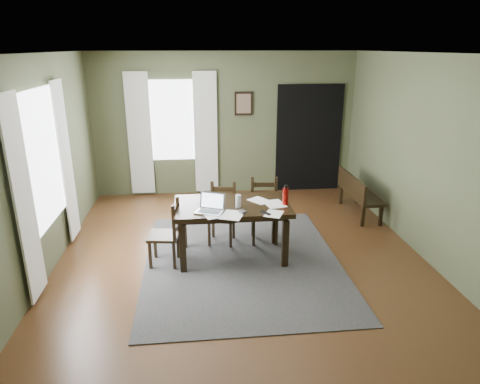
{
  "coord_description": "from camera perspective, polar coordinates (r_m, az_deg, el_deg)",
  "views": [
    {
      "loc": [
        -0.58,
        -5.16,
        2.77
      ],
      "look_at": [
        0.0,
        0.3,
        0.9
      ],
      "focal_mm": 32.0,
      "sensor_mm": 36.0,
      "label": 1
    }
  ],
  "objects": [
    {
      "name": "ground",
      "position": [
        5.89,
        0.31,
        -9.31
      ],
      "size": [
        5.0,
        6.0,
        0.01
      ],
      "color": "#492C16"
    },
    {
      "name": "room_shell",
      "position": [
        5.28,
        0.35,
        8.25
      ],
      "size": [
        5.02,
        6.02,
        2.71
      ],
      "color": "#4A5135",
      "rests_on": "ground"
    },
    {
      "name": "rug",
      "position": [
        5.88,
        0.31,
        -9.22
      ],
      "size": [
        2.6,
        3.2,
        0.01
      ],
      "color": "#363636",
      "rests_on": "ground"
    },
    {
      "name": "dining_table",
      "position": [
        5.74,
        -1.08,
        -2.51
      ],
      "size": [
        1.54,
        0.93,
        0.77
      ],
      "rotation": [
        0.0,
        0.0,
        0.01
      ],
      "color": "black",
      "rests_on": "rug"
    },
    {
      "name": "chair_end",
      "position": [
        5.73,
        -9.69,
        -5.52
      ],
      "size": [
        0.44,
        0.43,
        0.89
      ],
      "rotation": [
        0.0,
        0.0,
        -1.7
      ],
      "color": "black",
      "rests_on": "rug"
    },
    {
      "name": "chair_back_left",
      "position": [
        6.3,
        -2.4,
        -2.96
      ],
      "size": [
        0.46,
        0.47,
        0.88
      ],
      "rotation": [
        0.0,
        0.0,
        -0.23
      ],
      "color": "black",
      "rests_on": "rug"
    },
    {
      "name": "chair_back_right",
      "position": [
        6.35,
        3.26,
        -2.56
      ],
      "size": [
        0.44,
        0.45,
        0.93
      ],
      "rotation": [
        0.0,
        0.0,
        -0.09
      ],
      "color": "black",
      "rests_on": "rug"
    },
    {
      "name": "bench",
      "position": [
        7.6,
        15.37,
        0.11
      ],
      "size": [
        0.4,
        1.24,
        0.7
      ],
      "rotation": [
        0.0,
        0.0,
        1.57
      ],
      "color": "black",
      "rests_on": "ground"
    },
    {
      "name": "laptop",
      "position": [
        5.47,
        -3.92,
        -1.96
      ],
      "size": [
        0.41,
        0.37,
        0.23
      ],
      "rotation": [
        0.0,
        0.0,
        -0.39
      ],
      "color": "#B7B7BC",
      "rests_on": "dining_table"
    },
    {
      "name": "computer_mouse",
      "position": [
        5.4,
        0.31,
        -2.66
      ],
      "size": [
        0.1,
        0.12,
        0.03
      ],
      "primitive_type": "cube",
      "rotation": [
        0.0,
        0.0,
        0.43
      ],
      "color": "#3F3F42",
      "rests_on": "dining_table"
    },
    {
      "name": "tv_remote",
      "position": [
        5.4,
        3.44,
        -2.79
      ],
      "size": [
        0.12,
        0.16,
        0.02
      ],
      "primitive_type": "cube",
      "rotation": [
        0.0,
        0.0,
        0.56
      ],
      "color": "black",
      "rests_on": "dining_table"
    },
    {
      "name": "drinking_glass",
      "position": [
        5.58,
        -0.23,
        -1.2
      ],
      "size": [
        0.09,
        0.09,
        0.16
      ],
      "primitive_type": "cylinder",
      "rotation": [
        0.0,
        0.0,
        -0.3
      ],
      "color": "silver",
      "rests_on": "dining_table"
    },
    {
      "name": "water_bottle",
      "position": [
        5.68,
        6.09,
        -0.5
      ],
      "size": [
        0.1,
        0.1,
        0.27
      ],
      "rotation": [
        0.0,
        0.0,
        -0.38
      ],
      "color": "#96100B",
      "rests_on": "dining_table"
    },
    {
      "name": "paper_a",
      "position": [
        5.36,
        -3.68,
        -3.06
      ],
      "size": [
        0.28,
        0.32,
        0.0
      ],
      "primitive_type": "cube",
      "rotation": [
        0.0,
        0.0,
        0.32
      ],
      "color": "white",
      "rests_on": "dining_table"
    },
    {
      "name": "paper_b",
      "position": [
        5.4,
        4.53,
        -2.91
      ],
      "size": [
        0.3,
        0.33,
        0.0
      ],
      "primitive_type": "cube",
      "rotation": [
        0.0,
        0.0,
        -0.43
      ],
      "color": "white",
      "rests_on": "dining_table"
    },
    {
      "name": "paper_c",
      "position": [
        5.84,
        2.6,
        -1.13
      ],
      "size": [
        0.35,
        0.36,
        0.0
      ],
      "primitive_type": "cube",
      "rotation": [
        0.0,
        0.0,
        0.64
      ],
      "color": "white",
      "rests_on": "dining_table"
    },
    {
      "name": "paper_d",
      "position": [
        5.73,
        4.63,
        -1.59
      ],
      "size": [
        0.31,
        0.37,
        0.0
      ],
      "primitive_type": "cube",
      "rotation": [
        0.0,
        0.0,
        0.22
      ],
      "color": "white",
      "rests_on": "dining_table"
    },
    {
      "name": "paper_e",
      "position": [
        5.34,
        -1.02,
        -3.1
      ],
      "size": [
        0.36,
        0.4,
        0.0
      ],
      "primitive_type": "cube",
      "rotation": [
        0.0,
        0.0,
        -0.37
      ],
      "color": "white",
      "rests_on": "dining_table"
    },
    {
      "name": "window_left",
      "position": [
        5.84,
        -24.84,
        3.97
      ],
      "size": [
        0.01,
        1.3,
        1.7
      ],
      "color": "white",
      "rests_on": "ground"
    },
    {
      "name": "window_back",
      "position": [
        8.25,
        -9.02,
        9.38
      ],
      "size": [
        1.0,
        0.01,
        1.5
      ],
      "color": "white",
      "rests_on": "ground"
    },
    {
      "name": "curtain_left_near",
      "position": [
        5.15,
        -26.88,
        -1.05
      ],
      "size": [
        0.03,
        0.48,
        2.3
      ],
      "color": "silver",
      "rests_on": "ground"
    },
    {
      "name": "curtain_left_far",
      "position": [
        6.64,
        -22.17,
        3.73
      ],
      "size": [
        0.03,
        0.48,
        2.3
      ],
      "color": "silver",
      "rests_on": "ground"
    },
    {
      "name": "curtain_back_left",
      "position": [
        8.32,
        -13.24,
        7.44
      ],
      "size": [
        0.44,
        0.03,
        2.3
      ],
      "color": "silver",
      "rests_on": "ground"
    },
    {
      "name": "curtain_back_right",
      "position": [
        8.25,
        -4.6,
        7.79
      ],
      "size": [
        0.44,
        0.03,
        2.3
      ],
      "color": "silver",
      "rests_on": "ground"
    },
    {
      "name": "framed_picture",
      "position": [
        8.24,
        0.48,
        11.71
      ],
      "size": [
        0.34,
        0.03,
        0.44
      ],
      "color": "black",
      "rests_on": "ground"
    },
    {
      "name": "doorway_back",
      "position": [
        8.6,
        9.17,
        7.05
      ],
      "size": [
        1.3,
        0.03,
        2.1
      ],
      "color": "black",
      "rests_on": "ground"
    }
  ]
}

